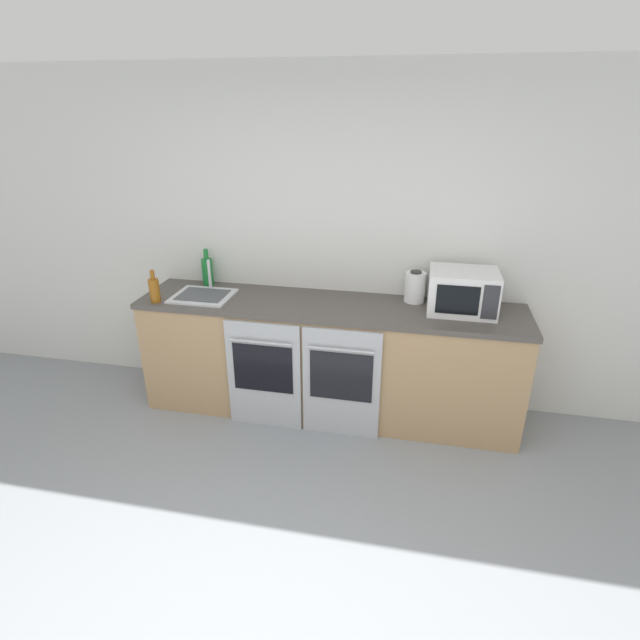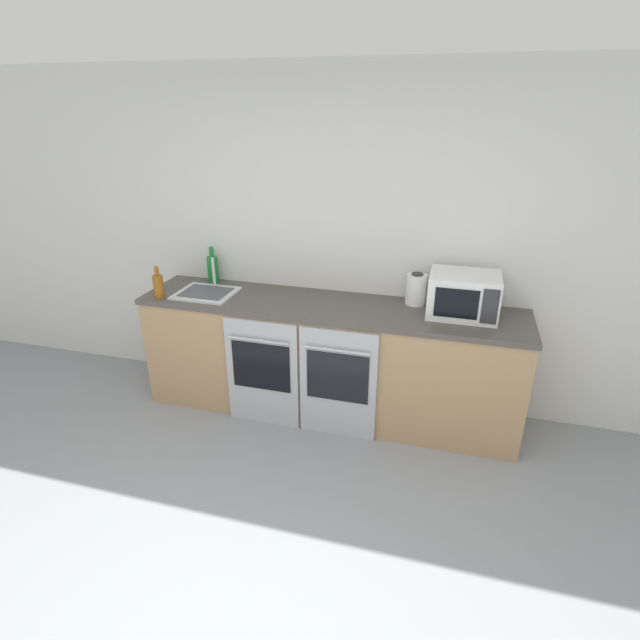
% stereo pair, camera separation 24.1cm
% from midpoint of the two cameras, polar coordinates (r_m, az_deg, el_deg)
% --- Properties ---
extents(wall_back, '(10.00, 0.06, 2.60)m').
position_cam_midpoint_polar(wall_back, '(3.94, 0.23, 8.68)').
color(wall_back, silver).
rests_on(wall_back, ground_plane).
extents(counter_back, '(2.92, 0.63, 0.92)m').
position_cam_midpoint_polar(counter_back, '(3.94, -0.76, -4.41)').
color(counter_back, tan).
rests_on(counter_back, ground_plane).
extents(oven_left, '(0.57, 0.06, 0.87)m').
position_cam_midpoint_polar(oven_left, '(3.79, -8.26, -6.25)').
color(oven_left, '#A8AAAF').
rests_on(oven_left, ground_plane).
extents(oven_right, '(0.57, 0.06, 0.87)m').
position_cam_midpoint_polar(oven_right, '(3.65, 0.54, -7.25)').
color(oven_right, '#A8AAAF').
rests_on(oven_right, ground_plane).
extents(microwave, '(0.48, 0.37, 0.30)m').
position_cam_midpoint_polar(microwave, '(3.67, 14.20, 3.17)').
color(microwave, silver).
rests_on(microwave, counter_back).
extents(bottle_amber, '(0.08, 0.08, 0.25)m').
position_cam_midpoint_polar(bottle_amber, '(3.99, -20.06, 3.27)').
color(bottle_amber, '#8C5114').
rests_on(bottle_amber, counter_back).
extents(bottle_green, '(0.09, 0.09, 0.30)m').
position_cam_midpoint_polar(bottle_green, '(4.25, -14.34, 5.46)').
color(bottle_green, '#19722D').
rests_on(bottle_green, counter_back).
extents(kettle, '(0.15, 0.15, 0.24)m').
position_cam_midpoint_polar(kettle, '(3.80, 9.02, 3.74)').
color(kettle, white).
rests_on(kettle, counter_back).
extents(sink, '(0.45, 0.39, 0.25)m').
position_cam_midpoint_polar(sink, '(4.02, -14.90, 2.77)').
color(sink, silver).
rests_on(sink, counter_back).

